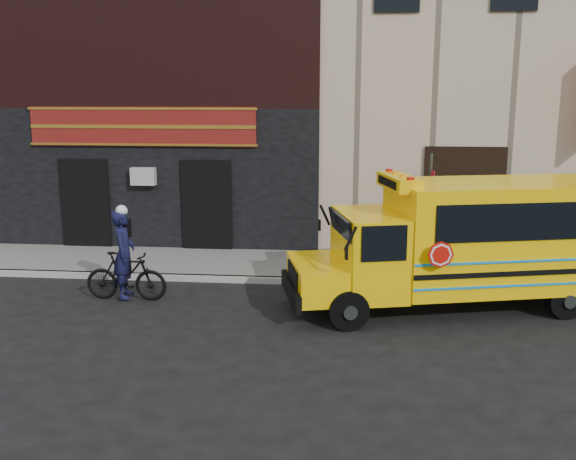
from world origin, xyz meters
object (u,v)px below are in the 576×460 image
(school_bus, at_px, (468,240))
(sign_pole, at_px, (429,214))
(bicycle, at_px, (126,276))
(cyclist, at_px, (124,256))

(school_bus, distance_m, sign_pole, 1.78)
(school_bus, xyz_separation_m, bicycle, (-7.50, -0.21, -0.95))
(sign_pole, distance_m, cyclist, 7.17)
(school_bus, distance_m, bicycle, 7.57)
(sign_pole, bearing_deg, school_bus, -68.50)
(school_bus, height_order, bicycle, school_bus)
(cyclist, bearing_deg, bicycle, -156.32)
(sign_pole, xyz_separation_m, bicycle, (-6.86, -1.85, -1.20))
(school_bus, bearing_deg, cyclist, -179.09)
(sign_pole, distance_m, bicycle, 7.20)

